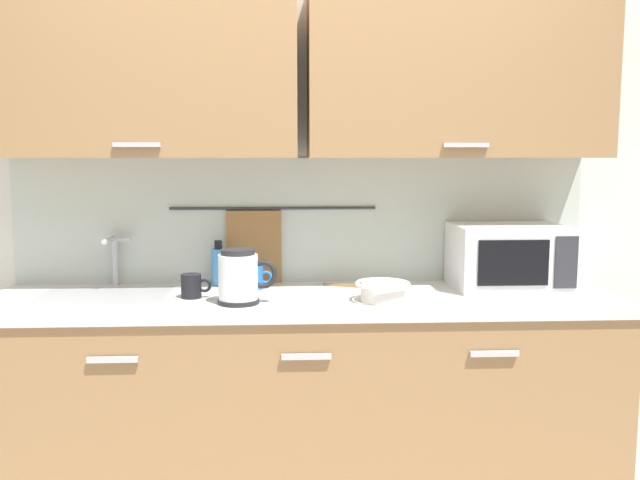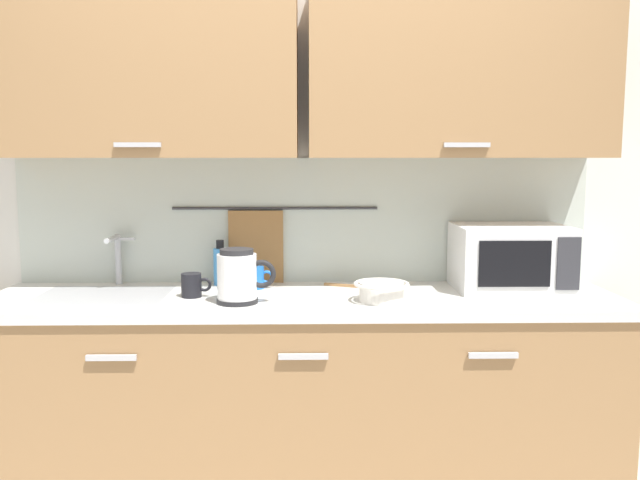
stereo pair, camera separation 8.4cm
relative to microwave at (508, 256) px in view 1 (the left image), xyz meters
name	(u,v)px [view 1 (the left image)]	position (x,y,z in m)	size (l,w,h in m)	color
counter_unit	(302,401)	(-0.88, -0.11, -0.58)	(2.53, 0.64, 0.90)	#997047
back_wall_assembly	(302,141)	(-0.87, 0.12, 0.49)	(3.70, 0.41, 2.50)	silver
sink_faucet	(114,253)	(-1.68, 0.12, 0.01)	(0.09, 0.17, 0.22)	#B2B5BA
microwave	(508,256)	(0.00, 0.00, 0.00)	(0.46, 0.35, 0.27)	white
electric_kettle	(239,277)	(-1.12, -0.25, -0.03)	(0.23, 0.16, 0.21)	black
dish_soap_bottle	(219,266)	(-1.23, 0.12, -0.05)	(0.06, 0.06, 0.20)	#3F8CD8
mug_near_sink	(192,286)	(-1.31, -0.14, -0.09)	(0.12, 0.08, 0.09)	black
mixing_bowl	(383,290)	(-0.57, -0.24, -0.09)	(0.21, 0.21, 0.08)	silver
mug_by_kettle	(254,278)	(-1.07, 0.03, -0.09)	(0.12, 0.08, 0.09)	blue
wooden_spoon	(361,286)	(-0.62, 0.03, -0.13)	(0.27, 0.13, 0.01)	#9E7042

